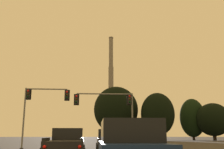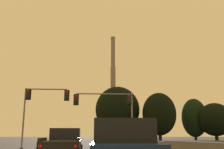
% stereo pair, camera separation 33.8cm
% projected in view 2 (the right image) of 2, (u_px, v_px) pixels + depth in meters
% --- Properties ---
extents(hatchback_center_lane_front, '(1.93, 4.12, 1.44)m').
position_uv_depth(hatchback_center_lane_front, '(68.00, 144.00, 21.87)').
color(hatchback_center_lane_front, gray).
rests_on(hatchback_center_lane_front, ground_plane).
extents(suv_right_lane_front, '(2.14, 4.92, 1.86)m').
position_uv_depth(suv_right_lane_front, '(108.00, 142.00, 21.26)').
color(suv_right_lane_front, black).
rests_on(suv_right_lane_front, ground_plane).
extents(pickup_truck_center_lane_second, '(2.33, 5.56, 1.82)m').
position_uv_depth(pickup_truck_center_lane_second, '(63.00, 145.00, 15.32)').
color(pickup_truck_center_lane_second, black).
rests_on(pickup_truck_center_lane_second, ground_plane).
extents(traffic_light_overhead_right, '(6.63, 0.50, 5.96)m').
position_uv_depth(traffic_light_overhead_right, '(112.00, 105.00, 28.73)').
color(traffic_light_overhead_right, slate).
rests_on(traffic_light_overhead_right, ground_plane).
extents(traffic_light_overhead_left, '(5.00, 0.50, 6.51)m').
position_uv_depth(traffic_light_overhead_left, '(39.00, 102.00, 28.77)').
color(traffic_light_overhead_left, slate).
rests_on(traffic_light_overhead_left, ground_plane).
extents(smokestack, '(5.94, 5.94, 64.39)m').
position_uv_depth(smokestack, '(113.00, 96.00, 163.13)').
color(smokestack, slate).
rests_on(smokestack, ground_plane).
extents(treeline_center_right, '(9.75, 8.78, 10.60)m').
position_uv_depth(treeline_center_right, '(215.00, 119.00, 75.08)').
color(treeline_center_right, black).
rests_on(treeline_center_right, ground_plane).
extents(treeline_far_right, '(13.15, 11.84, 15.82)m').
position_uv_depth(treeline_far_right, '(118.00, 110.00, 78.03)').
color(treeline_far_right, black).
rests_on(treeline_far_right, ground_plane).
extents(treeline_left_mid, '(7.63, 6.87, 12.37)m').
position_uv_depth(treeline_left_mid, '(194.00, 118.00, 78.78)').
color(treeline_left_mid, black).
rests_on(treeline_left_mid, ground_plane).
extents(treeline_far_left, '(9.49, 8.55, 13.28)m').
position_uv_depth(treeline_far_left, '(159.00, 114.00, 73.59)').
color(treeline_far_left, black).
rests_on(treeline_far_left, ground_plane).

